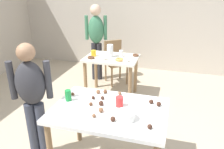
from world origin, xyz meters
TOP-DOWN VIEW (x-y plane):
  - wall_back at (0.00, 3.20)m, footprint 6.40×0.10m
  - dining_table_near at (0.07, -0.17)m, footprint 1.16×0.80m
  - dining_table_far at (-0.39, 1.53)m, footprint 0.92×0.66m
  - chair_far_table at (-0.52, 2.19)m, footprint 0.56×0.56m
  - person_girl_near at (-0.79, -0.22)m, footprint 0.45×0.29m
  - person_adult_far at (-0.92, 2.20)m, footprint 0.45×0.27m
  - mixing_bowl at (0.27, -0.31)m, footprint 0.18×0.18m
  - soda_can at (-0.41, -0.12)m, footprint 0.07×0.07m
  - fork_near at (-0.38, -0.40)m, footprint 0.17×0.02m
  - cup_near_0 at (0.15, -0.09)m, footprint 0.08×0.08m
  - cake_ball_0 at (-0.06, -0.00)m, footprint 0.04×0.04m
  - cake_ball_1 at (-0.02, -0.36)m, footprint 0.04×0.04m
  - cake_ball_2 at (-0.15, 0.12)m, footprint 0.05×0.05m
  - cake_ball_3 at (0.46, 0.06)m, footprint 0.05×0.05m
  - cake_ball_4 at (0.01, -0.25)m, footprint 0.05×0.05m
  - cake_ball_5 at (-0.13, -0.16)m, footprint 0.04×0.04m
  - cake_ball_6 at (-0.16, -0.02)m, footprint 0.04×0.04m
  - cake_ball_7 at (0.13, -0.02)m, footprint 0.05×0.05m
  - cake_ball_8 at (0.55, 0.02)m, footprint 0.05×0.05m
  - cake_ball_9 at (0.10, 0.16)m, footprint 0.04×0.04m
  - cake_ball_10 at (-0.08, 0.15)m, footprint 0.05×0.05m
  - cake_ball_11 at (0.17, -0.37)m, footprint 0.05×0.05m
  - cake_ball_12 at (-0.03, -0.13)m, footprint 0.05×0.05m
  - cake_ball_13 at (-0.41, -0.00)m, footprint 0.04×0.04m
  - cake_ball_14 at (0.51, -0.40)m, footprint 0.04×0.04m
  - pitcher_far at (-0.42, 1.53)m, footprint 0.11×0.11m
  - cup_far_0 at (-0.25, 1.61)m, footprint 0.07×0.07m
  - cup_far_1 at (-0.72, 1.49)m, footprint 0.09×0.09m
  - donut_far_0 at (-0.09, 1.35)m, footprint 0.12×0.12m
  - donut_far_1 at (-0.00, 1.70)m, footprint 0.11×0.11m
  - donut_far_2 at (-0.71, 1.35)m, footprint 0.12×0.12m
  - donut_far_3 at (-0.49, 1.37)m, footprint 0.14×0.14m
  - donut_far_4 at (-0.21, 1.37)m, footprint 0.14×0.14m

SIDE VIEW (x-z plane):
  - chair_far_table at x=-0.52m, z-range 0.06..0.93m
  - dining_table_far at x=-0.39m, z-range 0.24..0.99m
  - dining_table_near at x=0.07m, z-range 0.27..1.02m
  - fork_near at x=-0.38m, z-range 0.75..0.76m
  - donut_far_1 at x=0.00m, z-range 0.75..0.78m
  - donut_far_0 at x=-0.09m, z-range 0.75..0.78m
  - donut_far_2 at x=-0.71m, z-range 0.75..0.79m
  - cake_ball_1 at x=-0.02m, z-range 0.75..0.79m
  - cake_ball_13 at x=-0.41m, z-range 0.75..0.79m
  - cake_ball_6 at x=-0.16m, z-range 0.75..0.79m
  - cake_ball_5 at x=-0.13m, z-range 0.75..0.79m
  - cake_ball_9 at x=0.10m, z-range 0.75..0.79m
  - donut_far_3 at x=-0.49m, z-range 0.75..0.79m
  - cake_ball_0 at x=-0.06m, z-range 0.75..0.79m
  - donut_far_4 at x=-0.21m, z-range 0.75..0.79m
  - cake_ball_14 at x=0.51m, z-range 0.75..0.79m
  - cake_ball_10 at x=-0.08m, z-range 0.75..0.80m
  - cake_ball_3 at x=0.46m, z-range 0.75..0.80m
  - cake_ball_7 at x=0.13m, z-range 0.75..0.80m
  - cake_ball_2 at x=-0.15m, z-range 0.75..0.80m
  - cake_ball_11 at x=0.17m, z-range 0.75..0.80m
  - cake_ball_8 at x=0.55m, z-range 0.75..0.80m
  - cake_ball_4 at x=0.01m, z-range 0.75..0.80m
  - cake_ball_12 at x=-0.03m, z-range 0.75..0.80m
  - mixing_bowl at x=0.27m, z-range 0.75..0.83m
  - cup_far_1 at x=-0.72m, z-range 0.75..0.86m
  - cup_near_0 at x=0.15m, z-range 0.75..0.86m
  - cup_far_0 at x=-0.25m, z-range 0.75..0.86m
  - soda_can at x=-0.41m, z-range 0.75..0.87m
  - person_girl_near at x=-0.79m, z-range 0.13..1.51m
  - pitcher_far at x=-0.42m, z-range 0.75..0.97m
  - person_adult_far at x=-0.92m, z-range 0.16..1.74m
  - wall_back at x=0.00m, z-range 0.00..2.60m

